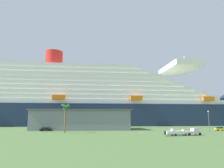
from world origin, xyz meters
name	(u,v)px	position (x,y,z in m)	size (l,w,h in m)	color
ground_plane	(127,129)	(0.00, 30.00, 0.00)	(600.00, 600.00, 0.00)	#4C6B38
cruise_ship	(96,102)	(-14.15, 77.66, 17.04)	(261.93, 41.86, 62.95)	#1E2D4C
terminal_building	(82,120)	(-23.41, 25.66, 4.67)	(46.94, 27.83, 9.29)	slate
pickup_truck	(193,132)	(11.68, -15.55, 1.04)	(5.84, 2.93, 2.20)	silver
small_boat_on_trailer	(177,133)	(5.92, -16.42, 0.96)	(8.53, 2.88, 2.15)	#595960
palm_tree	(65,110)	(-29.44, 3.18, 8.51)	(3.64, 3.57, 10.71)	brown
street_lamp	(209,118)	(26.09, -1.35, 5.31)	(0.56, 0.56, 8.18)	slate
parked_car_yellow_taxi	(220,129)	(35.50, 6.04, 0.83)	(4.47, 2.40, 1.58)	yellow
parked_car_black_coupe	(46,129)	(-38.15, 12.81, 0.83)	(4.75, 2.13, 1.58)	black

